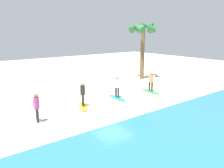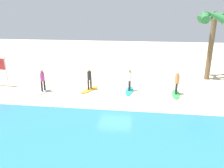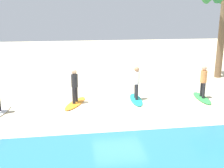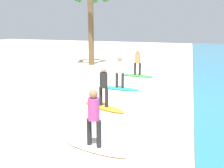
# 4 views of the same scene
# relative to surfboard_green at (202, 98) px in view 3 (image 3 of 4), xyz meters

# --- Properties ---
(ground_plane) EXTENTS (60.00, 60.00, 0.00)m
(ground_plane) POSITION_rel_surfboard_green_xyz_m (4.42, 0.44, -0.04)
(ground_plane) COLOR beige
(surfboard_green) EXTENTS (0.77, 2.15, 0.09)m
(surfboard_green) POSITION_rel_surfboard_green_xyz_m (0.00, 0.00, 0.00)
(surfboard_green) COLOR green
(surfboard_green) RESTS_ON ground
(surfer_green) EXTENTS (0.32, 0.46, 1.64)m
(surfer_green) POSITION_rel_surfboard_green_xyz_m (0.00, -0.00, 0.99)
(surfer_green) COLOR #232328
(surfer_green) RESTS_ON surfboard_green
(surfboard_teal) EXTENTS (0.72, 2.14, 0.09)m
(surfboard_teal) POSITION_rel_surfboard_green_xyz_m (3.43, -0.26, 0.00)
(surfboard_teal) COLOR teal
(surfboard_teal) RESTS_ON ground
(surfer_teal) EXTENTS (0.32, 0.46, 1.64)m
(surfer_teal) POSITION_rel_surfboard_green_xyz_m (3.43, -0.26, 0.99)
(surfer_teal) COLOR #232328
(surfer_teal) RESTS_ON surfboard_teal
(surfboard_orange) EXTENTS (1.37, 2.14, 0.09)m
(surfboard_orange) POSITION_rel_surfboard_green_xyz_m (6.49, -0.12, 0.00)
(surfboard_orange) COLOR orange
(surfboard_orange) RESTS_ON ground
(surfer_orange) EXTENTS (0.32, 0.43, 1.64)m
(surfer_orange) POSITION_rel_surfboard_green_xyz_m (6.49, -0.12, 0.99)
(surfer_orange) COLOR #232328
(surfer_orange) RESTS_ON surfboard_orange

